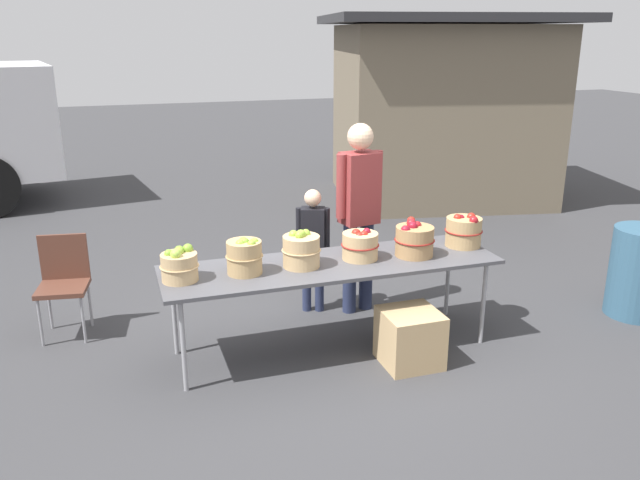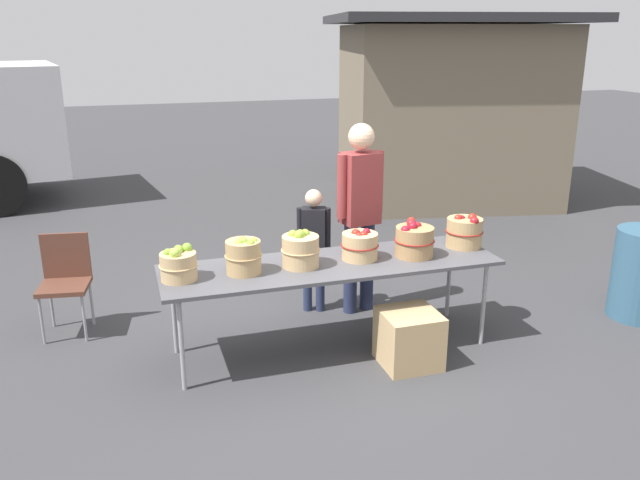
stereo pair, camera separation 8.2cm
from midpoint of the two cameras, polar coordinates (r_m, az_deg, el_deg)
name	(u,v)px [view 2 (the right image)]	position (r m, az deg, el deg)	size (l,w,h in m)	color
ground_plane	(331,348)	(5.47, 1.38, -9.44)	(40.00, 40.00, 0.00)	#38383A
market_table	(331,267)	(5.18, 1.44, -2.41)	(2.70, 0.76, 0.75)	#4C4C51
apple_basket_green_0	(178,264)	(4.89, -11.87, -2.10)	(0.29, 0.29, 0.26)	tan
apple_basket_green_1	(244,256)	(4.94, -6.25, -1.39)	(0.29, 0.29, 0.29)	tan
apple_basket_green_2	(300,250)	(5.06, -1.28, -0.88)	(0.31, 0.31, 0.30)	tan
apple_basket_red_0	(360,245)	(5.23, 3.96, -0.48)	(0.31, 0.31, 0.25)	tan
apple_basket_red_1	(414,240)	(5.35, 8.71, -0.04)	(0.33, 0.33, 0.31)	#A87F51
apple_basket_red_2	(464,232)	(5.67, 12.97, 0.71)	(0.32, 0.32, 0.29)	tan
vendor_adult	(360,204)	(5.84, 3.94, 3.18)	(0.46, 0.28, 1.75)	#262D4C
child_customer	(314,241)	(5.91, -0.16, -0.07)	(0.29, 0.22, 1.17)	#262D4C
food_kiosk	(447,109)	(10.28, 11.32, 11.25)	(4.00, 3.53, 2.74)	#726651
folding_chair	(65,276)	(5.96, -21.11, -2.98)	(0.46, 0.46, 0.86)	brown
produce_crate	(409,338)	(5.18, 8.27, -8.54)	(0.44, 0.44, 0.44)	tan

